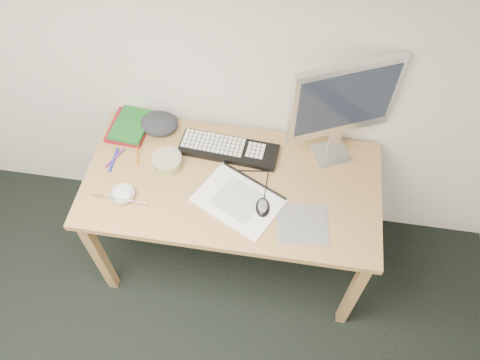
# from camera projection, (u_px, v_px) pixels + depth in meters

# --- Properties ---
(desk) EXTENTS (1.40, 0.70, 0.75)m
(desk) POSITION_uv_depth(u_px,v_px,m) (232.00, 192.00, 2.27)
(desk) COLOR #AC814F
(desk) RESTS_ON ground
(mousepad) EXTENTS (0.25, 0.23, 0.00)m
(mousepad) POSITION_uv_depth(u_px,v_px,m) (303.00, 223.00, 2.08)
(mousepad) COLOR slate
(mousepad) RESTS_ON desk
(sketchpad) EXTENTS (0.45, 0.40, 0.01)m
(sketchpad) POSITION_uv_depth(u_px,v_px,m) (238.00, 200.00, 2.14)
(sketchpad) COLOR white
(sketchpad) RESTS_ON desk
(keyboard) EXTENTS (0.50, 0.19, 0.03)m
(keyboard) POSITION_uv_depth(u_px,v_px,m) (229.00, 150.00, 2.30)
(keyboard) COLOR black
(keyboard) RESTS_ON desk
(monitor) EXTENTS (0.46, 0.24, 0.57)m
(monitor) POSITION_uv_depth(u_px,v_px,m) (344.00, 103.00, 2.01)
(monitor) COLOR silver
(monitor) RESTS_ON desk
(mouse) EXTENTS (0.08, 0.11, 0.03)m
(mouse) POSITION_uv_depth(u_px,v_px,m) (263.00, 206.00, 2.10)
(mouse) COLOR black
(mouse) RESTS_ON sketchpad
(rice_bowl) EXTENTS (0.13, 0.13, 0.03)m
(rice_bowl) POSITION_uv_depth(u_px,v_px,m) (123.00, 195.00, 2.14)
(rice_bowl) COLOR white
(rice_bowl) RESTS_ON desk
(chopsticks) EXTENTS (0.25, 0.03, 0.02)m
(chopsticks) POSITION_uv_depth(u_px,v_px,m) (119.00, 199.00, 2.11)
(chopsticks) COLOR silver
(chopsticks) RESTS_ON rice_bowl
(fruit_tub) EXTENTS (0.15, 0.15, 0.07)m
(fruit_tub) POSITION_uv_depth(u_px,v_px,m) (168.00, 162.00, 2.23)
(fruit_tub) COLOR #D5CC4B
(fruit_tub) RESTS_ON desk
(book_red) EXTENTS (0.20, 0.26, 0.03)m
(book_red) POSITION_uv_depth(u_px,v_px,m) (130.00, 126.00, 2.39)
(book_red) COLOR maroon
(book_red) RESTS_ON desk
(book_green) EXTENTS (0.18, 0.24, 0.02)m
(book_green) POSITION_uv_depth(u_px,v_px,m) (131.00, 125.00, 2.37)
(book_green) COLOR #186121
(book_green) RESTS_ON book_red
(cloth_lump) EXTENTS (0.20, 0.18, 0.07)m
(cloth_lump) POSITION_uv_depth(u_px,v_px,m) (159.00, 124.00, 2.37)
(cloth_lump) COLOR #26292E
(cloth_lump) RESTS_ON desk
(pencil_pink) EXTENTS (0.15, 0.09, 0.01)m
(pencil_pink) POSITION_uv_depth(u_px,v_px,m) (236.00, 174.00, 2.23)
(pencil_pink) COLOR pink
(pencil_pink) RESTS_ON desk
(pencil_tan) EXTENTS (0.10, 0.13, 0.01)m
(pencil_tan) POSITION_uv_depth(u_px,v_px,m) (240.00, 184.00, 2.20)
(pencil_tan) COLOR tan
(pencil_tan) RESTS_ON desk
(pencil_black) EXTENTS (0.17, 0.03, 0.01)m
(pencil_black) POSITION_uv_depth(u_px,v_px,m) (254.00, 171.00, 2.24)
(pencil_black) COLOR black
(pencil_black) RESTS_ON desk
(marker_blue) EXTENTS (0.02, 0.14, 0.01)m
(marker_blue) POSITION_uv_depth(u_px,v_px,m) (114.00, 160.00, 2.28)
(marker_blue) COLOR #1E25A6
(marker_blue) RESTS_ON desk
(marker_orange) EXTENTS (0.04, 0.12, 0.01)m
(marker_orange) POSITION_uv_depth(u_px,v_px,m) (137.00, 155.00, 2.29)
(marker_orange) COLOR orange
(marker_orange) RESTS_ON desk
(marker_purple) EXTENTS (0.07, 0.13, 0.01)m
(marker_purple) POSITION_uv_depth(u_px,v_px,m) (115.00, 158.00, 2.28)
(marker_purple) COLOR #6F268D
(marker_purple) RESTS_ON desk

